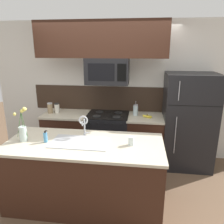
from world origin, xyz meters
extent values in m
plane|color=brown|center=(0.00, 0.00, 0.00)|extent=(10.00, 10.00, 0.00)
cube|color=silver|center=(0.30, 1.28, 1.30)|extent=(5.20, 0.10, 2.60)
cube|color=#332319|center=(0.00, 1.22, 1.15)|extent=(3.05, 0.01, 0.48)
cube|color=#381E14|center=(-0.79, 0.90, 0.44)|extent=(0.83, 0.62, 0.88)
cube|color=beige|center=(-0.79, 0.90, 0.89)|extent=(0.86, 0.65, 0.03)
cube|color=#381E14|center=(0.69, 0.90, 0.44)|extent=(0.63, 0.62, 0.88)
cube|color=beige|center=(0.69, 0.90, 0.89)|extent=(0.66, 0.65, 0.03)
cube|color=black|center=(0.00, 0.90, 0.46)|extent=(0.76, 0.62, 0.91)
cube|color=black|center=(0.00, 0.90, 0.92)|extent=(0.76, 0.62, 0.01)
cylinder|color=black|center=(-0.18, 0.76, 0.93)|extent=(0.15, 0.15, 0.01)
cylinder|color=black|center=(0.18, 0.76, 0.93)|extent=(0.15, 0.15, 0.01)
cylinder|color=black|center=(-0.18, 1.04, 0.93)|extent=(0.15, 0.15, 0.01)
cylinder|color=black|center=(0.18, 1.04, 0.93)|extent=(0.15, 0.15, 0.01)
cylinder|color=black|center=(-0.27, 0.58, 0.85)|extent=(0.03, 0.02, 0.03)
cylinder|color=black|center=(-0.14, 0.58, 0.85)|extent=(0.03, 0.02, 0.03)
cylinder|color=black|center=(0.00, 0.58, 0.85)|extent=(0.03, 0.02, 0.03)
cylinder|color=black|center=(0.14, 0.58, 0.85)|extent=(0.03, 0.02, 0.03)
cylinder|color=black|center=(0.27, 0.58, 0.85)|extent=(0.03, 0.02, 0.03)
cube|color=black|center=(0.00, 0.88, 1.72)|extent=(0.74, 0.40, 0.45)
cube|color=black|center=(-0.07, 0.68, 1.72)|extent=(0.45, 0.00, 0.29)
cube|color=black|center=(0.27, 0.68, 1.72)|extent=(0.15, 0.00, 0.29)
cube|color=#381E14|center=(-0.10, 0.85, 2.24)|extent=(2.22, 0.34, 0.60)
cube|color=black|center=(1.44, 0.92, 0.85)|extent=(0.87, 0.72, 1.70)
cube|color=black|center=(1.44, 0.56, 1.23)|extent=(0.83, 0.00, 0.01)
cylinder|color=#99999E|center=(1.18, 0.54, 1.46)|extent=(0.01, 0.01, 0.31)
cylinder|color=#99999E|center=(1.18, 0.54, 0.71)|extent=(0.01, 0.01, 0.65)
cylinder|color=#997F5B|center=(-1.11, 0.89, 1.00)|extent=(0.10, 0.10, 0.18)
cylinder|color=#B2B2B7|center=(-1.11, 0.89, 1.10)|extent=(0.09, 0.09, 0.02)
cylinder|color=silver|center=(-0.99, 0.94, 0.99)|extent=(0.09, 0.09, 0.17)
cylinder|color=black|center=(-0.99, 0.94, 1.08)|extent=(0.09, 0.09, 0.02)
ellipsoid|color=yellow|center=(0.71, 0.83, 0.93)|extent=(0.17, 0.11, 0.07)
ellipsoid|color=yellow|center=(0.72, 0.85, 0.93)|extent=(0.18, 0.06, 0.07)
ellipsoid|color=yellow|center=(0.72, 0.83, 0.93)|extent=(0.18, 0.06, 0.06)
ellipsoid|color=yellow|center=(0.73, 0.85, 0.93)|extent=(0.17, 0.10, 0.05)
cylinder|color=brown|center=(0.72, 0.84, 0.96)|extent=(0.02, 0.02, 0.03)
cylinder|color=silver|center=(0.51, 0.96, 1.00)|extent=(0.09, 0.09, 0.18)
cylinder|color=#A3A3AA|center=(0.51, 0.96, 1.10)|extent=(0.08, 0.08, 0.02)
cylinder|color=#A3A3AA|center=(0.51, 0.96, 1.14)|extent=(0.01, 0.01, 0.05)
sphere|color=#A3A3AA|center=(0.51, 0.96, 1.17)|extent=(0.02, 0.02, 0.02)
cube|color=#381E14|center=(-0.13, -0.35, 0.44)|extent=(2.05, 0.90, 0.88)
cube|color=beige|center=(-0.13, -0.35, 0.89)|extent=(2.08, 0.93, 0.03)
cube|color=#ADAFB5|center=(-0.18, -0.35, 0.91)|extent=(0.76, 0.44, 0.01)
cube|color=#ADAFB5|center=(-0.36, -0.35, 0.84)|extent=(0.30, 0.33, 0.15)
cube|color=#ADAFB5|center=(-0.01, -0.35, 0.84)|extent=(0.30, 0.33, 0.15)
cylinder|color=#B7BABF|center=(-0.18, -0.09, 0.92)|extent=(0.04, 0.04, 0.02)
cylinder|color=#B7BABF|center=(-0.18, -0.09, 1.04)|extent=(0.02, 0.02, 0.22)
torus|color=#B7BABF|center=(-0.18, -0.14, 1.15)|extent=(0.13, 0.02, 0.13)
cylinder|color=#B7BABF|center=(-0.18, -0.20, 1.12)|extent=(0.02, 0.02, 0.06)
cube|color=#B7BABF|center=(-0.15, -0.09, 0.95)|extent=(0.07, 0.01, 0.01)
cylinder|color=#4C93C6|center=(-0.63, -0.40, 0.98)|extent=(0.05, 0.05, 0.13)
cylinder|color=black|center=(-0.63, -0.40, 1.05)|extent=(0.02, 0.02, 0.02)
cube|color=black|center=(-0.62, -0.40, 1.07)|extent=(0.03, 0.01, 0.01)
cylinder|color=silver|center=(0.49, -0.34, 0.97)|extent=(0.07, 0.07, 0.12)
cylinder|color=silver|center=(-0.94, -0.40, 1.01)|extent=(0.10, 0.10, 0.20)
cylinder|color=silver|center=(-0.94, -0.40, 0.95)|extent=(0.09, 0.09, 0.06)
cylinder|color=#386B2D|center=(-0.97, -0.42, 1.13)|extent=(0.07, 0.04, 0.32)
sphere|color=#EFE066|center=(-1.00, -0.43, 1.29)|extent=(0.04, 0.04, 0.04)
cylinder|color=#386B2D|center=(-0.93, -0.40, 1.15)|extent=(0.03, 0.01, 0.36)
sphere|color=#EFE066|center=(-0.92, -0.41, 1.33)|extent=(0.05, 0.05, 0.05)
cylinder|color=#386B2D|center=(-0.91, -0.40, 1.16)|extent=(0.06, 0.01, 0.38)
sphere|color=#EFE066|center=(-0.88, -0.40, 1.35)|extent=(0.06, 0.06, 0.06)
camera|label=1|loc=(0.59, -2.91, 2.11)|focal=35.00mm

